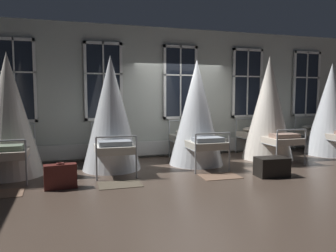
{
  "coord_description": "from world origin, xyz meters",
  "views": [
    {
      "loc": [
        -2.97,
        -7.27,
        1.67
      ],
      "look_at": [
        -0.69,
        0.06,
        0.94
      ],
      "focal_mm": 35.0,
      "sensor_mm": 36.0,
      "label": 1
    }
  ],
  "objects_px": {
    "cot_fourth": "(268,110)",
    "cot_third": "(196,114)",
    "cot_second": "(111,115)",
    "travel_trunk": "(272,167)",
    "suitcase_dark": "(60,176)",
    "cot_first": "(9,117)",
    "cot_fifth": "(330,111)"
  },
  "relations": [
    {
      "from": "cot_fifth",
      "to": "suitcase_dark",
      "type": "xyz_separation_m",
      "value": [
        -7.17,
        -1.34,
        -1.0
      ]
    },
    {
      "from": "cot_first",
      "to": "cot_fifth",
      "type": "relative_size",
      "value": 1.0
    },
    {
      "from": "cot_fourth",
      "to": "cot_fifth",
      "type": "distance_m",
      "value": 2.02
    },
    {
      "from": "cot_first",
      "to": "suitcase_dark",
      "type": "relative_size",
      "value": 4.41
    },
    {
      "from": "cot_fifth",
      "to": "suitcase_dark",
      "type": "height_order",
      "value": "cot_fifth"
    },
    {
      "from": "cot_fourth",
      "to": "cot_first",
      "type": "bearing_deg",
      "value": 90.54
    },
    {
      "from": "cot_first",
      "to": "travel_trunk",
      "type": "bearing_deg",
      "value": -108.43
    },
    {
      "from": "cot_second",
      "to": "cot_third",
      "type": "xyz_separation_m",
      "value": [
        2.03,
        -0.05,
        -0.02
      ]
    },
    {
      "from": "suitcase_dark",
      "to": "travel_trunk",
      "type": "distance_m",
      "value": 4.15
    },
    {
      "from": "cot_third",
      "to": "cot_second",
      "type": "bearing_deg",
      "value": 89.26
    },
    {
      "from": "cot_second",
      "to": "travel_trunk",
      "type": "height_order",
      "value": "cot_second"
    },
    {
      "from": "cot_second",
      "to": "cot_third",
      "type": "distance_m",
      "value": 2.03
    },
    {
      "from": "cot_first",
      "to": "suitcase_dark",
      "type": "height_order",
      "value": "cot_first"
    },
    {
      "from": "cot_third",
      "to": "cot_fourth",
      "type": "bearing_deg",
      "value": -87.35
    },
    {
      "from": "suitcase_dark",
      "to": "cot_third",
      "type": "bearing_deg",
      "value": 16.82
    },
    {
      "from": "cot_first",
      "to": "cot_second",
      "type": "distance_m",
      "value": 2.08
    },
    {
      "from": "cot_fourth",
      "to": "cot_fifth",
      "type": "xyz_separation_m",
      "value": [
        2.01,
        0.02,
        -0.06
      ]
    },
    {
      "from": "cot_first",
      "to": "cot_second",
      "type": "relative_size",
      "value": 1.0
    },
    {
      "from": "cot_first",
      "to": "suitcase_dark",
      "type": "distance_m",
      "value": 1.93
    },
    {
      "from": "cot_fifth",
      "to": "suitcase_dark",
      "type": "distance_m",
      "value": 7.37
    },
    {
      "from": "cot_first",
      "to": "cot_third",
      "type": "xyz_separation_m",
      "value": [
        4.11,
        -0.06,
        -0.02
      ]
    },
    {
      "from": "cot_first",
      "to": "cot_fifth",
      "type": "distance_m",
      "value": 8.17
    },
    {
      "from": "cot_first",
      "to": "cot_second",
      "type": "height_order",
      "value": "same"
    },
    {
      "from": "cot_second",
      "to": "suitcase_dark",
      "type": "relative_size",
      "value": 4.41
    },
    {
      "from": "cot_first",
      "to": "cot_fourth",
      "type": "distance_m",
      "value": 6.15
    },
    {
      "from": "travel_trunk",
      "to": "cot_fifth",
      "type": "bearing_deg",
      "value": 29.15
    },
    {
      "from": "cot_third",
      "to": "travel_trunk",
      "type": "relative_size",
      "value": 3.92
    },
    {
      "from": "cot_fourth",
      "to": "cot_third",
      "type": "bearing_deg",
      "value": 92.34
    },
    {
      "from": "cot_third",
      "to": "travel_trunk",
      "type": "height_order",
      "value": "cot_third"
    },
    {
      "from": "cot_first",
      "to": "suitcase_dark",
      "type": "xyz_separation_m",
      "value": [
        0.99,
        -1.32,
        -1.0
      ]
    },
    {
      "from": "suitcase_dark",
      "to": "cot_fourth",
      "type": "bearing_deg",
      "value": 9.25
    },
    {
      "from": "cot_third",
      "to": "cot_fifth",
      "type": "bearing_deg",
      "value": -88.08
    }
  ]
}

